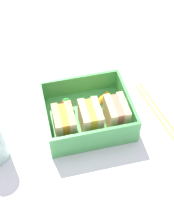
{
  "coord_description": "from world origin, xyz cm",
  "views": [
    {
      "loc": [
        8.85,
        37.69,
        50.63
      ],
      "look_at": [
        0.0,
        0.0,
        2.7
      ],
      "focal_mm": 50.0,
      "sensor_mm": 36.0,
      "label": 1
    }
  ],
  "objects_px": {
    "sandwich_center": "(64,124)",
    "folded_napkin": "(74,70)",
    "sandwich_left": "(116,114)",
    "strawberry_far_left": "(66,104)",
    "chopstick_pair": "(160,114)",
    "sandwich_center_left": "(90,119)",
    "carrot_stick_far_left": "(100,101)"
  },
  "relations": [
    {
      "from": "sandwich_center_left",
      "to": "sandwich_center",
      "type": "xyz_separation_m",
      "value": [
        0.05,
        0.0,
        0.0
      ]
    },
    {
      "from": "sandwich_center_left",
      "to": "folded_napkin",
      "type": "bearing_deg",
      "value": -91.01
    },
    {
      "from": "chopstick_pair",
      "to": "folded_napkin",
      "type": "distance_m",
      "value": 0.22
    },
    {
      "from": "carrot_stick_far_left",
      "to": "chopstick_pair",
      "type": "height_order",
      "value": "carrot_stick_far_left"
    },
    {
      "from": "sandwich_center",
      "to": "strawberry_far_left",
      "type": "height_order",
      "value": "sandwich_center"
    },
    {
      "from": "carrot_stick_far_left",
      "to": "strawberry_far_left",
      "type": "relative_size",
      "value": 1.74
    },
    {
      "from": "sandwich_center_left",
      "to": "sandwich_center",
      "type": "distance_m",
      "value": 0.05
    },
    {
      "from": "carrot_stick_far_left",
      "to": "chopstick_pair",
      "type": "relative_size",
      "value": 0.28
    },
    {
      "from": "sandwich_left",
      "to": "chopstick_pair",
      "type": "distance_m",
      "value": 0.11
    },
    {
      "from": "sandwich_left",
      "to": "chopstick_pair",
      "type": "bearing_deg",
      "value": -175.15
    },
    {
      "from": "carrot_stick_far_left",
      "to": "strawberry_far_left",
      "type": "height_order",
      "value": "strawberry_far_left"
    },
    {
      "from": "sandwich_left",
      "to": "strawberry_far_left",
      "type": "distance_m",
      "value": 0.11
    },
    {
      "from": "sandwich_left",
      "to": "carrot_stick_far_left",
      "type": "distance_m",
      "value": 0.07
    },
    {
      "from": "sandwich_center_left",
      "to": "sandwich_center",
      "type": "bearing_deg",
      "value": 0.0
    },
    {
      "from": "sandwich_center",
      "to": "carrot_stick_far_left",
      "type": "bearing_deg",
      "value": -145.24
    },
    {
      "from": "carrot_stick_far_left",
      "to": "strawberry_far_left",
      "type": "distance_m",
      "value": 0.07
    },
    {
      "from": "sandwich_center",
      "to": "folded_napkin",
      "type": "relative_size",
      "value": 0.42
    },
    {
      "from": "sandwich_center",
      "to": "carrot_stick_far_left",
      "type": "distance_m",
      "value": 0.11
    },
    {
      "from": "folded_napkin",
      "to": "strawberry_far_left",
      "type": "bearing_deg",
      "value": 72.11
    },
    {
      "from": "sandwich_left",
      "to": "carrot_stick_far_left",
      "type": "bearing_deg",
      "value": -74.84
    },
    {
      "from": "sandwich_center",
      "to": "strawberry_far_left",
      "type": "relative_size",
      "value": 1.89
    },
    {
      "from": "strawberry_far_left",
      "to": "chopstick_pair",
      "type": "height_order",
      "value": "strawberry_far_left"
    },
    {
      "from": "sandwich_center_left",
      "to": "chopstick_pair",
      "type": "relative_size",
      "value": 0.31
    },
    {
      "from": "sandwich_center_left",
      "to": "chopstick_pair",
      "type": "bearing_deg",
      "value": -176.78
    },
    {
      "from": "sandwich_left",
      "to": "chopstick_pair",
      "type": "xyz_separation_m",
      "value": [
        -0.1,
        -0.01,
        -0.04
      ]
    },
    {
      "from": "sandwich_center_left",
      "to": "carrot_stick_far_left",
      "type": "bearing_deg",
      "value": -120.33
    },
    {
      "from": "sandwich_left",
      "to": "sandwich_center",
      "type": "relative_size",
      "value": 1.0
    },
    {
      "from": "sandwich_center_left",
      "to": "folded_napkin",
      "type": "height_order",
      "value": "sandwich_center_left"
    },
    {
      "from": "sandwich_center",
      "to": "folded_napkin",
      "type": "distance_m",
      "value": 0.19
    },
    {
      "from": "sandwich_left",
      "to": "carrot_stick_far_left",
      "type": "height_order",
      "value": "sandwich_left"
    },
    {
      "from": "sandwich_center_left",
      "to": "carrot_stick_far_left",
      "type": "height_order",
      "value": "sandwich_center_left"
    },
    {
      "from": "carrot_stick_far_left",
      "to": "folded_napkin",
      "type": "relative_size",
      "value": 0.39
    }
  ]
}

